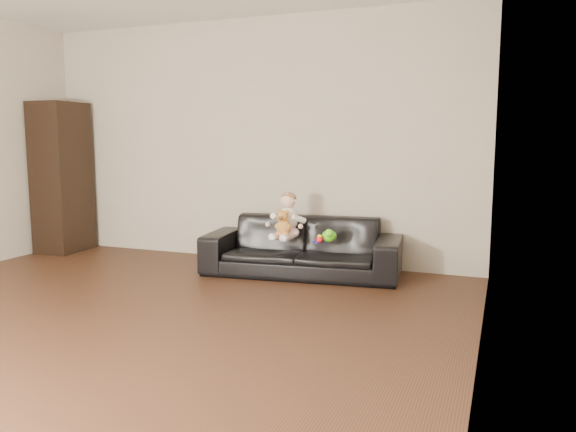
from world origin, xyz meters
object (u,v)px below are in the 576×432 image
at_px(teddy_bear, 283,223).
at_px(baby, 288,218).
at_px(cabinet, 62,178).
at_px(toy_blue_disc, 318,242).
at_px(sofa, 302,246).
at_px(toy_green, 329,236).
at_px(toy_rattle, 320,239).

bearing_deg(teddy_bear, baby, 101.51).
relative_size(cabinet, teddy_bear, 7.02).
bearing_deg(baby, toy_blue_disc, 1.09).
distance_m(sofa, baby, 0.32).
bearing_deg(baby, cabinet, -169.55).
xyz_separation_m(teddy_bear, toy_green, (0.42, 0.12, -0.11)).
distance_m(cabinet, teddy_bear, 2.98).
xyz_separation_m(toy_rattle, toy_blue_disc, (-0.02, 0.03, -0.03)).
height_order(toy_green, toy_rattle, toy_green).
height_order(sofa, baby, baby).
bearing_deg(cabinet, sofa, -6.03).
bearing_deg(teddy_bear, toy_blue_disc, 17.39).
height_order(toy_rattle, toy_blue_disc, toy_rattle).
distance_m(teddy_bear, toy_blue_disc, 0.37).
height_order(cabinet, teddy_bear, cabinet).
height_order(teddy_bear, toy_rattle, teddy_bear).
distance_m(sofa, toy_blue_disc, 0.31).
distance_m(toy_green, toy_rattle, 0.11).
bearing_deg(toy_blue_disc, toy_green, 34.21).
height_order(teddy_bear, toy_blue_disc, teddy_bear).
relative_size(toy_rattle, toy_blue_disc, 0.74).
bearing_deg(sofa, toy_green, -27.89).
bearing_deg(cabinet, baby, -8.13).
xyz_separation_m(cabinet, toy_rattle, (3.29, -0.32, -0.47)).
bearing_deg(toy_green, toy_rattle, -125.28).
bearing_deg(toy_green, toy_blue_disc, -145.79).
distance_m(baby, toy_rattle, 0.41).
bearing_deg(toy_blue_disc, cabinet, 175.03).
height_order(baby, toy_blue_disc, baby).
distance_m(sofa, toy_green, 0.37).
distance_m(baby, toy_blue_disc, 0.40).
distance_m(toy_rattle, toy_blue_disc, 0.05).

